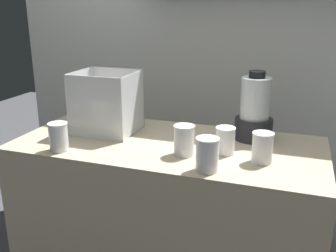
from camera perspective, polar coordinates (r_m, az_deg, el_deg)
The scene contains 9 objects.
counter at distance 1.96m, azimuth -0.00°, elevation -14.94°, with size 1.40×0.64×0.90m, color tan.
back_wall_unit at distance 2.40m, azimuth 6.20°, elevation 11.83°, with size 2.60×0.24×2.50m.
carrot_display_bin at distance 1.91m, azimuth -9.00°, elevation 1.91°, with size 0.29×0.26×0.30m.
blender_pitcher at distance 1.81m, azimuth 12.77°, elevation 2.03°, with size 0.18×0.18×0.32m.
juice_cup_orange_far_left at distance 1.71m, azimuth -15.99°, elevation -1.84°, with size 0.08×0.08×0.12m.
juice_cup_mango_left at distance 1.60m, azimuth 2.41°, elevation -2.36°, with size 0.09×0.09×0.13m.
juice_cup_orange_middle at distance 1.45m, azimuth 5.86°, elevation -4.61°, with size 0.09×0.09×0.13m.
juice_cup_beet_right at distance 1.63m, azimuth 8.52°, elevation -2.35°, with size 0.08×0.08×0.12m.
juice_cup_pomegranate_far_right at distance 1.57m, azimuth 13.87°, elevation -3.39°, with size 0.09×0.09×0.12m.
Camera 1 is at (0.54, -1.56, 1.51)m, focal length 40.86 mm.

